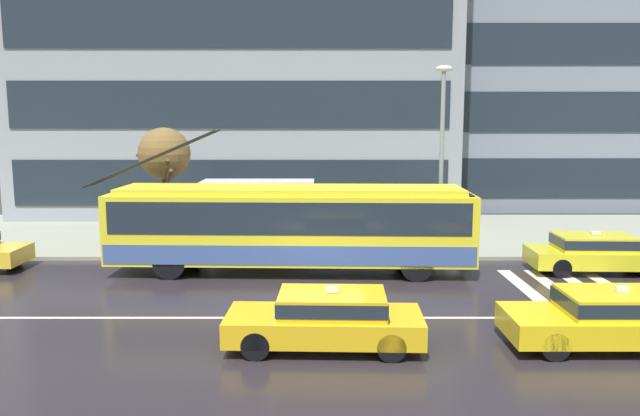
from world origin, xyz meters
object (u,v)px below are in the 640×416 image
at_px(street_lamp, 439,144).
at_px(taxi_oncoming_near, 325,317).
at_px(bus_shelter, 256,197).
at_px(pedestrian_waiting_by_pole, 227,205).
at_px(trolleybus, 289,225).
at_px(pedestrian_approaching_curb, 186,211).
at_px(taxi_oncoming_far, 612,316).
at_px(pedestrian_walking_past, 290,207).
at_px(street_tree_bare, 162,156).
at_px(pedestrian_at_shelter, 410,208).
at_px(taxi_ahead_of_bus, 595,251).

bearing_deg(street_lamp, taxi_oncoming_near, -114.89).
bearing_deg(bus_shelter, pedestrian_waiting_by_pole, 144.84).
xyz_separation_m(trolleybus, pedestrian_approaching_curb, (-4.03, 2.68, 0.07)).
bearing_deg(pedestrian_approaching_curb, trolleybus, -33.58).
bearing_deg(pedestrian_waiting_by_pole, taxi_oncoming_far, -47.08).
bearing_deg(pedestrian_approaching_curb, pedestrian_walking_past, 3.81).
relative_size(street_lamp, street_tree_bare, 1.48).
bearing_deg(pedestrian_approaching_curb, street_tree_bare, 137.34).
xyz_separation_m(taxi_oncoming_far, pedestrian_at_shelter, (-3.01, 10.22, 0.98)).
bearing_deg(taxi_oncoming_near, pedestrian_approaching_curb, 118.20).
bearing_deg(taxi_ahead_of_bus, taxi_oncoming_far, -111.65).
xyz_separation_m(pedestrian_at_shelter, pedestrian_approaching_curb, (-8.57, -0.68, -0.03)).
bearing_deg(taxi_oncoming_near, street_tree_bare, 120.43).
height_order(pedestrian_approaching_curb, street_lamp, street_lamp).
height_order(trolleybus, pedestrian_waiting_by_pole, trolleybus).
bearing_deg(street_tree_bare, pedestrian_at_shelter, -1.81).
bearing_deg(pedestrian_waiting_by_pole, taxi_ahead_of_bus, -18.07).
height_order(trolleybus, pedestrian_approaching_curb, trolleybus).
bearing_deg(street_lamp, pedestrian_waiting_by_pole, 167.80).
relative_size(pedestrian_at_shelter, pedestrian_approaching_curb, 1.02).
height_order(bus_shelter, street_lamp, street_lamp).
height_order(taxi_oncoming_far, taxi_ahead_of_bus, same).
xyz_separation_m(trolleybus, bus_shelter, (-1.41, 3.24, 0.53)).
bearing_deg(pedestrian_approaching_curb, pedestrian_at_shelter, 4.54).
bearing_deg(taxi_oncoming_far, street_lamp, 102.94).
relative_size(trolleybus, taxi_oncoming_near, 2.92).
bearing_deg(bus_shelter, street_tree_bare, 173.49).
bearing_deg(street_lamp, trolleybus, -156.30).
distance_m(taxi_oncoming_near, street_lamp, 10.82).
bearing_deg(trolleybus, taxi_oncoming_near, -80.88).
relative_size(pedestrian_approaching_curb, street_tree_bare, 0.42).
xyz_separation_m(taxi_oncoming_far, taxi_ahead_of_bus, (2.69, 6.78, -0.00)).
distance_m(pedestrian_walking_past, street_tree_bare, 5.41).
distance_m(trolleybus, pedestrian_at_shelter, 5.64).
height_order(taxi_ahead_of_bus, bus_shelter, bus_shelter).
distance_m(pedestrian_at_shelter, street_lamp, 2.84).
bearing_deg(pedestrian_at_shelter, bus_shelter, -178.88).
xyz_separation_m(pedestrian_at_shelter, street_tree_bare, (-9.63, 0.30, 2.01)).
bearing_deg(street_tree_bare, trolleybus, -35.67).
xyz_separation_m(taxi_ahead_of_bus, street_lamp, (-4.81, 2.46, 3.49)).
bearing_deg(street_lamp, pedestrian_at_shelter, 132.19).
bearing_deg(street_tree_bare, taxi_oncoming_far, -39.77).
bearing_deg(trolleybus, pedestrian_waiting_by_pole, 122.94).
xyz_separation_m(taxi_oncoming_near, bus_shelter, (-2.52, 10.15, 1.41)).
height_order(pedestrian_walking_past, pedestrian_waiting_by_pole, pedestrian_walking_past).
relative_size(taxi_oncoming_far, street_tree_bare, 1.01).
xyz_separation_m(pedestrian_approaching_curb, pedestrian_waiting_by_pole, (1.36, 1.45, 0.04)).
relative_size(trolleybus, bus_shelter, 3.01).
xyz_separation_m(pedestrian_at_shelter, street_lamp, (0.89, -0.98, 2.51)).
bearing_deg(pedestrian_waiting_by_pole, street_tree_bare, -169.07).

